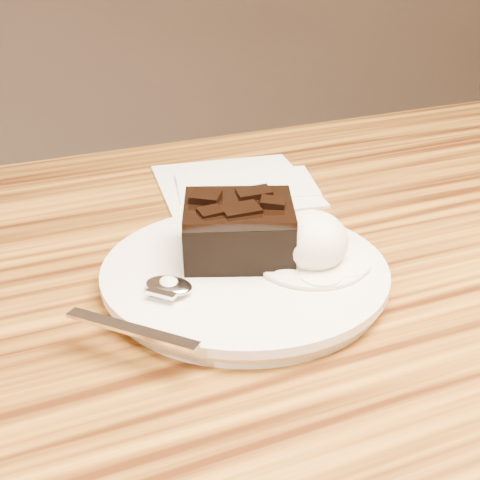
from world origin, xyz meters
name	(u,v)px	position (x,y,z in m)	size (l,w,h in m)	color
plate	(245,277)	(-0.08, 0.01, 0.76)	(0.24, 0.24, 0.02)	silver
brownie	(239,233)	(-0.08, 0.03, 0.79)	(0.09, 0.08, 0.04)	black
ice_cream_scoop	(312,241)	(-0.03, -0.01, 0.79)	(0.06, 0.06, 0.05)	white
melt_puddle	(311,261)	(-0.03, -0.01, 0.77)	(0.10, 0.10, 0.00)	white
spoon	(169,288)	(-0.15, -0.01, 0.77)	(0.03, 0.16, 0.01)	silver
napkin	(235,184)	(0.00, 0.22, 0.75)	(0.17, 0.17, 0.01)	white
crumb_a	(262,247)	(-0.06, 0.03, 0.77)	(0.01, 0.01, 0.00)	black
crumb_b	(165,279)	(-0.15, 0.01, 0.77)	(0.01, 0.01, 0.00)	black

